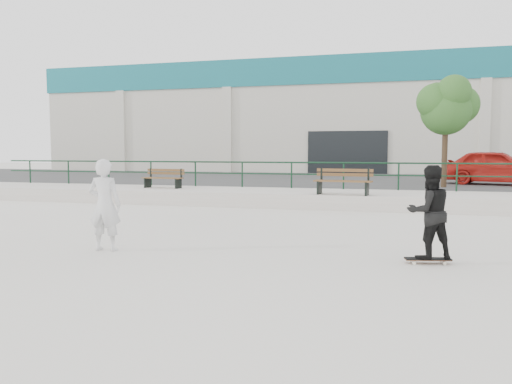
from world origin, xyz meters
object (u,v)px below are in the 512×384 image
(red_car, at_px, (496,167))
(tree, at_px, (447,105))
(bench_left, at_px, (164,178))
(standing_skater, at_px, (429,212))
(seated_skater, at_px, (105,205))
(bench_right, at_px, (343,182))
(skateboard, at_px, (428,259))

(red_car, bearing_deg, tree, 151.41)
(tree, xyz_separation_m, red_car, (2.27, 2.17, -2.51))
(bench_left, xyz_separation_m, tree, (10.66, 3.29, 2.89))
(standing_skater, xyz_separation_m, seated_skater, (-6.03, -0.47, -0.00))
(red_car, bearing_deg, standing_skater, -176.81)
(bench_right, relative_size, red_car, 0.44)
(bench_left, relative_size, red_car, 0.38)
(standing_skater, height_order, seated_skater, seated_skater)
(red_car, relative_size, standing_skater, 2.73)
(red_car, bearing_deg, seated_skater, 164.27)
(bench_left, relative_size, seated_skater, 0.93)
(bench_right, xyz_separation_m, red_car, (5.86, 6.61, 0.32))
(bench_right, bearing_deg, tree, 57.16)
(bench_left, xyz_separation_m, red_car, (12.93, 5.46, 0.38))
(bench_left, xyz_separation_m, skateboard, (9.24, -8.81, -0.80))
(bench_right, distance_m, red_car, 8.84)
(standing_skater, bearing_deg, seated_skater, -19.14)
(red_car, xyz_separation_m, standing_skater, (-3.69, -14.27, -0.35))
(tree, bearing_deg, bench_left, -162.86)
(bench_right, relative_size, standing_skater, 1.20)
(skateboard, xyz_separation_m, seated_skater, (-6.03, -0.47, 0.83))
(bench_left, distance_m, bench_right, 7.16)
(seated_skater, bearing_deg, standing_skater, 179.62)
(bench_left, height_order, bench_right, bench_right)
(tree, height_order, standing_skater, tree)
(bench_left, xyz_separation_m, bench_right, (7.07, -1.15, 0.06))
(bench_right, height_order, skateboard, bench_right)
(red_car, distance_m, standing_skater, 14.74)
(tree, bearing_deg, red_car, 43.73)
(bench_right, xyz_separation_m, seated_skater, (-3.86, -8.13, -0.03))
(seated_skater, bearing_deg, tree, -125.49)
(skateboard, distance_m, standing_skater, 0.83)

